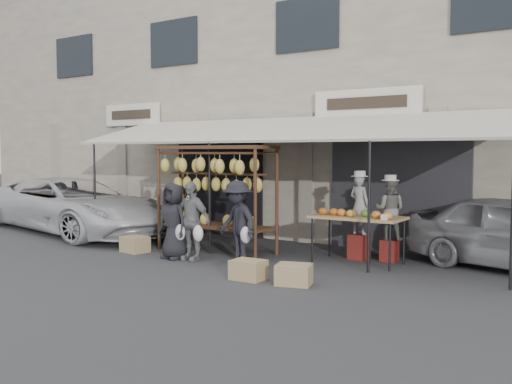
# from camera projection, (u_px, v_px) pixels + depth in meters

# --- Properties ---
(ground_plane) EXTENTS (90.00, 90.00, 0.00)m
(ground_plane) POSITION_uv_depth(u_px,v_px,m) (214.00, 268.00, 10.37)
(ground_plane) COLOR #2D2D30
(shophouse) EXTENTS (24.00, 6.15, 7.30)m
(shophouse) POSITION_uv_depth(u_px,v_px,m) (359.00, 95.00, 15.52)
(shophouse) COLOR #BDAE95
(shophouse) RESTS_ON ground_plane
(awning) EXTENTS (10.00, 2.35, 2.92)m
(awning) POSITION_uv_depth(u_px,v_px,m) (280.00, 130.00, 12.08)
(awning) COLOR #BDB7A6
(awning) RESTS_ON ground_plane
(banana_rack) EXTENTS (2.60, 0.90, 2.24)m
(banana_rack) POSITION_uv_depth(u_px,v_px,m) (214.00, 177.00, 11.88)
(banana_rack) COLOR #482818
(banana_rack) RESTS_ON ground_plane
(produce_table) EXTENTS (1.70, 0.90, 1.04)m
(produce_table) POSITION_uv_depth(u_px,v_px,m) (357.00, 218.00, 10.68)
(produce_table) COLOR tan
(produce_table) RESTS_ON ground_plane
(vendor_left) EXTENTS (0.48, 0.36, 1.17)m
(vendor_left) POSITION_uv_depth(u_px,v_px,m) (359.00, 204.00, 11.15)
(vendor_left) COLOR #959595
(vendor_left) RESTS_ON stool_left
(vendor_right) EXTENTS (0.64, 0.53, 1.18)m
(vendor_right) POSITION_uv_depth(u_px,v_px,m) (390.00, 209.00, 10.93)
(vendor_right) COLOR slate
(vendor_right) RESTS_ON stool_right
(customer_left) EXTENTS (0.80, 0.59, 1.49)m
(customer_left) POSITION_uv_depth(u_px,v_px,m) (173.00, 221.00, 11.19)
(customer_left) COLOR black
(customer_left) RESTS_ON ground_plane
(customer_mid) EXTENTS (0.90, 0.39, 1.53)m
(customer_mid) POSITION_uv_depth(u_px,v_px,m) (191.00, 221.00, 11.04)
(customer_mid) COLOR gray
(customer_mid) RESTS_ON ground_plane
(customer_right) EXTENTS (1.14, 0.87, 1.56)m
(customer_right) POSITION_uv_depth(u_px,v_px,m) (238.00, 222.00, 10.83)
(customer_right) COLOR black
(customer_right) RESTS_ON ground_plane
(stool_left) EXTENTS (0.44, 0.44, 0.49)m
(stool_left) POSITION_uv_depth(u_px,v_px,m) (359.00, 246.00, 11.21)
(stool_left) COLOR maroon
(stool_left) RESTS_ON ground_plane
(stool_right) EXTENTS (0.38, 0.38, 0.42)m
(stool_right) POSITION_uv_depth(u_px,v_px,m) (389.00, 250.00, 10.99)
(stool_right) COLOR maroon
(stool_right) RESTS_ON ground_plane
(crate_near_a) EXTENTS (0.55, 0.43, 0.32)m
(crate_near_a) POSITION_uv_depth(u_px,v_px,m) (248.00, 270.00, 9.39)
(crate_near_a) COLOR tan
(crate_near_a) RESTS_ON ground_plane
(crate_near_b) EXTENTS (0.64, 0.55, 0.33)m
(crate_near_b) POSITION_uv_depth(u_px,v_px,m) (294.00, 275.00, 9.02)
(crate_near_b) COLOR tan
(crate_near_b) RESTS_ON ground_plane
(crate_far) EXTENTS (0.61, 0.51, 0.33)m
(crate_far) POSITION_uv_depth(u_px,v_px,m) (135.00, 244.00, 11.98)
(crate_far) COLOR tan
(crate_far) RESTS_ON ground_plane
(van) EXTENTS (5.46, 3.33, 2.12)m
(van) POSITION_uv_depth(u_px,v_px,m) (71.00, 191.00, 15.11)
(van) COLOR silver
(van) RESTS_ON ground_plane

